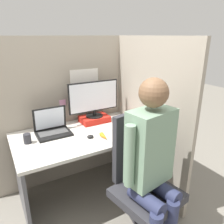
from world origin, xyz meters
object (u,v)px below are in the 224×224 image
carrot_toy (104,136)px  pen_cup (27,139)px  monitor (94,98)px  person (153,158)px  paper_box (94,119)px  office_chair (141,177)px  laptop (53,129)px  stapler (124,118)px

carrot_toy → pen_cup: 0.70m
monitor → person: (-0.04, -1.06, -0.18)m
paper_box → office_chair: office_chair is taller
carrot_toy → pen_cup: bearing=157.4°
carrot_toy → office_chair: bearing=-78.6°
paper_box → laptop: bearing=-170.7°
paper_box → person: (-0.04, -1.06, 0.06)m
person → monitor: bearing=87.9°
stapler → paper_box: bearing=161.3°
carrot_toy → monitor: bearing=76.2°
person → pen_cup: person is taller
laptop → paper_box: bearing=9.3°
laptop → carrot_toy: size_ratio=2.40×
office_chair → pen_cup: office_chair is taller
paper_box → stapler: (0.32, -0.11, -0.01)m
paper_box → person: person is taller
paper_box → monitor: (0.00, 0.00, 0.24)m
stapler → office_chair: (-0.34, -0.80, -0.19)m
paper_box → carrot_toy: size_ratio=2.29×
stapler → person: bearing=-110.9°
laptop → stapler: laptop is taller
carrot_toy → pen_cup: size_ratio=1.52×
monitor → stapler: (0.32, -0.11, -0.26)m
monitor → laptop: (-0.50, -0.08, -0.23)m
paper_box → office_chair: 0.93m
laptop → monitor: bearing=9.7°
laptop → pen_cup: bearing=-161.2°
paper_box → office_chair: (-0.01, -0.91, -0.20)m
monitor → laptop: size_ratio=1.76×
laptop → pen_cup: (-0.26, -0.09, -0.01)m
monitor → pen_cup: bearing=-167.1°
paper_box → stapler: 0.34m
pen_cup → paper_box: bearing=12.6°
paper_box → person: bearing=-92.1°
laptop → pen_cup: laptop is taller
stapler → carrot_toy: size_ratio=0.95×
laptop → stapler: 0.82m
monitor → office_chair: bearing=-90.9°
office_chair → carrot_toy: bearing=101.4°
paper_box → carrot_toy: (-0.11, -0.44, -0.01)m
person → carrot_toy: bearing=96.4°
carrot_toy → pen_cup: pen_cup is taller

